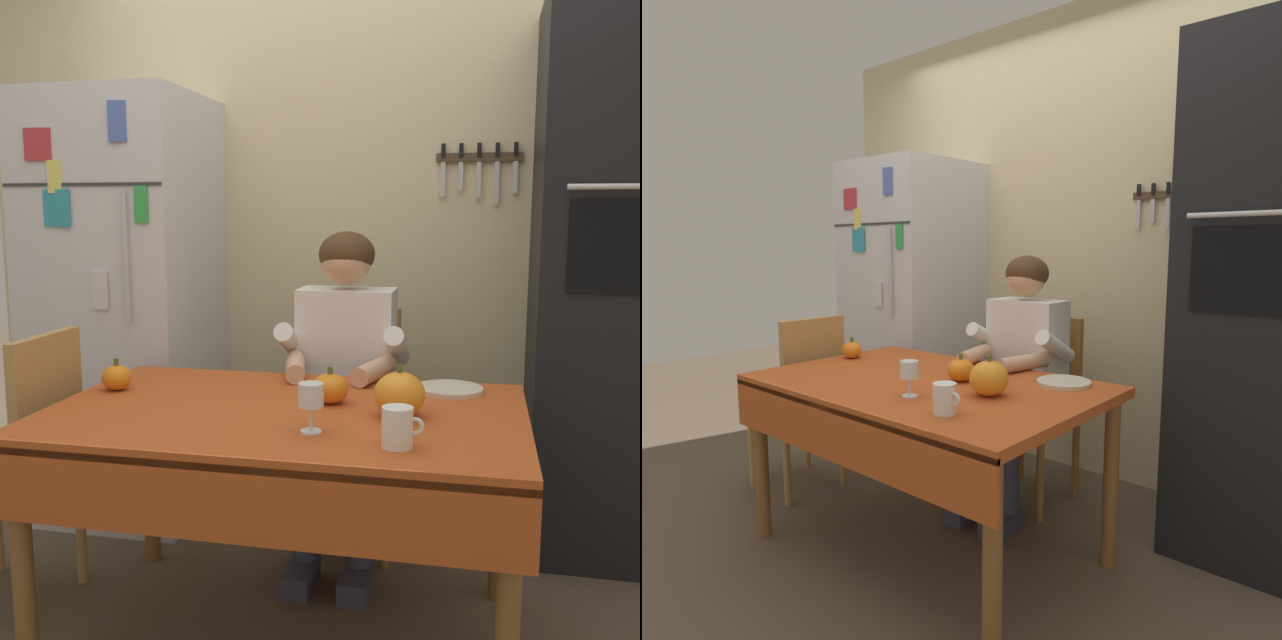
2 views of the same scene
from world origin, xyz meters
TOP-DOWN VIEW (x-y plane):
  - ground_plane at (0.00, 0.00)m, footprint 10.00×10.00m
  - back_wall_assembly at (0.05, 1.35)m, footprint 3.70×0.13m
  - refrigerator at (-0.95, 0.96)m, footprint 0.68×0.71m
  - wall_oven at (1.05, 1.00)m, footprint 0.60×0.64m
  - dining_table at (0.00, 0.08)m, footprint 1.40×0.90m
  - chair_behind_person at (0.06, 0.87)m, footprint 0.40×0.40m
  - seated_person at (0.06, 0.68)m, footprint 0.47×0.55m
  - chair_left_side at (-0.90, 0.11)m, footprint 0.40×0.40m
  - coffee_mug at (0.37, -0.19)m, footprint 0.11×0.08m
  - wine_glass at (0.13, -0.12)m, footprint 0.07×0.07m
  - pumpkin_large at (0.12, 0.18)m, footprint 0.11×0.11m
  - pumpkin_medium at (0.34, 0.08)m, footprint 0.15×0.15m
  - pumpkin_small at (-0.60, 0.19)m, footprint 0.10×0.10m
  - serving_tray at (0.46, 0.41)m, footprint 0.21×0.21m

SIDE VIEW (x-z plane):
  - ground_plane at x=0.00m, z-range 0.00..0.00m
  - chair_behind_person at x=0.06m, z-range 0.05..0.98m
  - chair_left_side at x=-0.90m, z-range 0.05..0.98m
  - dining_table at x=0.00m, z-range 0.29..1.03m
  - seated_person at x=0.06m, z-range 0.11..1.36m
  - serving_tray at x=0.46m, z-range 0.74..0.76m
  - pumpkin_small at x=-0.60m, z-range 0.73..0.83m
  - pumpkin_large at x=0.12m, z-range 0.73..0.84m
  - coffee_mug at x=0.37m, z-range 0.74..0.84m
  - pumpkin_medium at x=0.34m, z-range 0.73..0.88m
  - wine_glass at x=0.13m, z-range 0.77..0.90m
  - refrigerator at x=-0.95m, z-range 0.00..1.80m
  - wall_oven at x=1.05m, z-range 0.00..2.10m
  - back_wall_assembly at x=0.05m, z-range 0.00..2.60m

